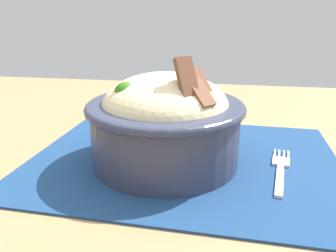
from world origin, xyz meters
TOP-DOWN VIEW (x-y plane):
  - table at (0.00, 0.00)m, footprint 1.39×0.96m
  - placemat at (0.02, -0.02)m, footprint 0.42×0.33m
  - bowl at (0.00, -0.04)m, footprint 0.22×0.22m
  - fork at (0.15, -0.04)m, footprint 0.04×0.13m

SIDE VIEW (x-z plane):
  - table at x=0.00m, z-range 0.31..1.04m
  - placemat at x=0.02m, z-range 0.73..0.74m
  - fork at x=0.15m, z-range 0.74..0.74m
  - bowl at x=0.00m, z-range 0.72..0.87m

